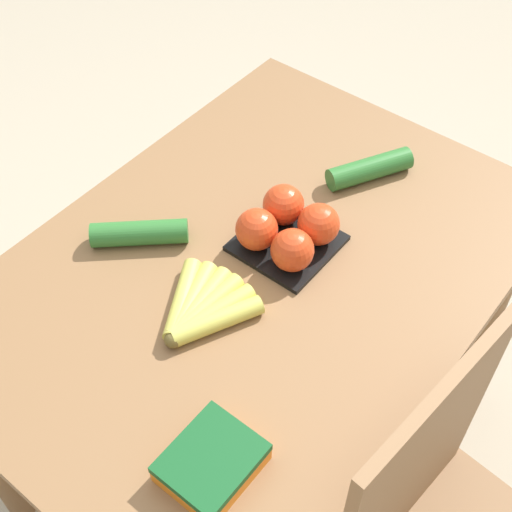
% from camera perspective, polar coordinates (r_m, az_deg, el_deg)
% --- Properties ---
extents(ground_plane, '(12.00, 12.00, 0.00)m').
position_cam_1_polar(ground_plane, '(1.99, 0.00, -14.69)').
color(ground_plane, '#B7A88E').
extents(dining_table, '(1.14, 0.81, 0.74)m').
position_cam_1_polar(dining_table, '(1.46, 0.00, -3.73)').
color(dining_table, olive).
rests_on(dining_table, ground_plane).
extents(banana_bunch, '(0.19, 0.19, 0.04)m').
position_cam_1_polar(banana_bunch, '(1.29, -4.42, -4.26)').
color(banana_bunch, brown).
rests_on(banana_bunch, dining_table).
extents(tomato_pack, '(0.18, 0.18, 0.09)m').
position_cam_1_polar(tomato_pack, '(1.37, 2.55, 2.18)').
color(tomato_pack, black).
rests_on(tomato_pack, dining_table).
extents(carrot_bag, '(0.14, 0.12, 0.05)m').
position_cam_1_polar(carrot_bag, '(1.12, -3.58, -16.10)').
color(carrot_bag, orange).
rests_on(carrot_bag, dining_table).
extents(cucumber_near, '(0.19, 0.13, 0.05)m').
position_cam_1_polar(cucumber_near, '(1.54, 9.07, 6.91)').
color(cucumber_near, '#2D702D').
rests_on(cucumber_near, dining_table).
extents(cucumber_far, '(0.16, 0.17, 0.05)m').
position_cam_1_polar(cucumber_far, '(1.41, -9.30, 1.82)').
color(cucumber_far, '#2D702D').
rests_on(cucumber_far, dining_table).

